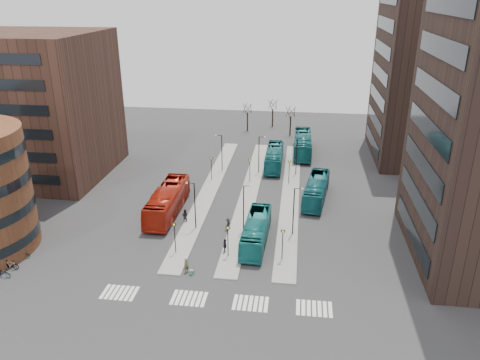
# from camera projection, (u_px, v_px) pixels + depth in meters

# --- Properties ---
(ground) EXTENTS (160.00, 160.00, 0.00)m
(ground) POSITION_uv_depth(u_px,v_px,m) (190.00, 327.00, 41.42)
(ground) COLOR #2A2A2C
(ground) RESTS_ON ground
(island_left) EXTENTS (2.50, 45.00, 0.15)m
(island_left) POSITION_uv_depth(u_px,v_px,m) (209.00, 190.00, 69.41)
(island_left) COLOR gray
(island_left) RESTS_ON ground
(island_mid) EXTENTS (2.50, 45.00, 0.15)m
(island_mid) POSITION_uv_depth(u_px,v_px,m) (249.00, 192.00, 68.69)
(island_mid) COLOR gray
(island_mid) RESTS_ON ground
(island_right) EXTENTS (2.50, 45.00, 0.15)m
(island_right) POSITION_uv_depth(u_px,v_px,m) (290.00, 194.00, 67.98)
(island_right) COLOR gray
(island_right) RESTS_ON ground
(suitcase) EXTENTS (0.50, 0.43, 0.54)m
(suitcase) POSITION_uv_depth(u_px,v_px,m) (191.00, 272.00, 48.88)
(suitcase) COLOR navy
(suitcase) RESTS_ON ground
(red_bus) EXTENTS (3.06, 12.94, 3.60)m
(red_bus) POSITION_uv_depth(u_px,v_px,m) (167.00, 201.00, 61.77)
(red_bus) COLOR #A81C0C
(red_bus) RESTS_ON ground
(teal_bus_a) EXTENTS (2.88, 10.88, 3.01)m
(teal_bus_a) POSITION_uv_depth(u_px,v_px,m) (256.00, 231.00, 54.66)
(teal_bus_a) COLOR #167172
(teal_bus_a) RESTS_ON ground
(teal_bus_b) EXTENTS (2.74, 11.42, 3.18)m
(teal_bus_b) POSITION_uv_depth(u_px,v_px,m) (274.00, 157.00, 78.33)
(teal_bus_b) COLOR #146468
(teal_bus_b) RESTS_ON ground
(teal_bus_c) EXTENTS (4.18, 11.53, 3.14)m
(teal_bus_c) POSITION_uv_depth(u_px,v_px,m) (316.00, 190.00, 65.74)
(teal_bus_c) COLOR #145E66
(teal_bus_c) RESTS_ON ground
(teal_bus_d) EXTENTS (3.14, 12.96, 3.60)m
(teal_bus_d) POSITION_uv_depth(u_px,v_px,m) (303.00, 144.00, 84.36)
(teal_bus_d) COLOR #146265
(teal_bus_d) RESTS_ON ground
(traveller) EXTENTS (0.69, 0.68, 1.60)m
(traveller) POSITION_uv_depth(u_px,v_px,m) (186.00, 266.00, 49.10)
(traveller) COLOR brown
(traveller) RESTS_ON ground
(commuter_a) EXTENTS (0.97, 0.82, 1.78)m
(commuter_a) POSITION_uv_depth(u_px,v_px,m) (185.00, 216.00, 59.74)
(commuter_a) COLOR black
(commuter_a) RESTS_ON ground
(commuter_b) EXTENTS (0.52, 1.06, 1.75)m
(commuter_b) POSITION_uv_depth(u_px,v_px,m) (225.00, 246.00, 52.70)
(commuter_b) COLOR black
(commuter_b) RESTS_ON ground
(commuter_c) EXTENTS (0.90, 1.13, 1.53)m
(commuter_c) POSITION_uv_depth(u_px,v_px,m) (228.00, 224.00, 57.89)
(commuter_c) COLOR black
(commuter_c) RESTS_ON ground
(bicycle_near) EXTENTS (1.99, 0.99, 1.00)m
(bicycle_near) POSITION_uv_depth(u_px,v_px,m) (3.00, 273.00, 48.43)
(bicycle_near) COLOR gray
(bicycle_near) RESTS_ON ground
(bicycle_mid) EXTENTS (1.84, 0.66, 1.08)m
(bicycle_mid) POSITION_uv_depth(u_px,v_px,m) (10.00, 265.00, 49.69)
(bicycle_mid) COLOR gray
(bicycle_mid) RESTS_ON ground
(bicycle_far) EXTENTS (1.71, 0.73, 0.87)m
(bicycle_far) POSITION_uv_depth(u_px,v_px,m) (23.00, 254.00, 51.85)
(bicycle_far) COLOR gray
(bicycle_far) RESTS_ON ground
(crosswalk_stripes) EXTENTS (22.35, 2.40, 0.01)m
(crosswalk_stripes) POSITION_uv_depth(u_px,v_px,m) (217.00, 300.00, 44.88)
(crosswalk_stripes) COLOR silver
(crosswalk_stripes) RESTS_ON ground
(office_block) EXTENTS (25.00, 20.12, 22.00)m
(office_block) POSITION_uv_depth(u_px,v_px,m) (23.00, 105.00, 72.52)
(office_block) COLOR #43281F
(office_block) RESTS_ON ground
(tower_far) EXTENTS (20.12, 20.00, 30.00)m
(tower_far) POSITION_uv_depth(u_px,v_px,m) (442.00, 72.00, 77.82)
(tower_far) COLOR black
(tower_far) RESTS_ON ground
(sign_poles) EXTENTS (12.45, 22.12, 3.65)m
(sign_poles) POSITION_uv_depth(u_px,v_px,m) (241.00, 197.00, 61.43)
(sign_poles) COLOR black
(sign_poles) RESTS_ON ground
(lamp_posts) EXTENTS (14.04, 20.24, 6.12)m
(lamp_posts) POSITION_uv_depth(u_px,v_px,m) (253.00, 175.00, 65.46)
(lamp_posts) COLOR black
(lamp_posts) RESTS_ON ground
(bare_trees) EXTENTS (10.97, 8.14, 5.90)m
(bare_trees) POSITION_uv_depth(u_px,v_px,m) (270.00, 118.00, 97.60)
(bare_trees) COLOR black
(bare_trees) RESTS_ON ground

